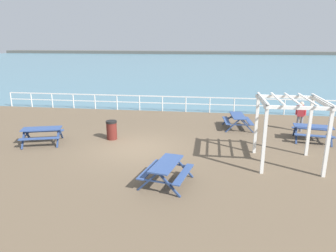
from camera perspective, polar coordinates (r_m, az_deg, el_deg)
name	(u,v)px	position (r m, az deg, el deg)	size (l,w,h in m)	color
ground_plane	(137,150)	(14.43, -5.83, -4.50)	(30.00, 24.00, 0.20)	brown
sea_band	(196,63)	(66.14, 5.16, 11.49)	(142.00, 90.00, 0.01)	teal
distant_shoreline	(202,54)	(109.04, 6.37, 13.13)	(142.00, 6.00, 1.80)	#4C4C47
seaward_railing	(162,101)	(21.54, -1.04, 4.69)	(23.07, 0.07, 1.08)	white
picnic_table_near_left	(42,132)	(15.98, -22.31, -1.03)	(2.16, 1.96, 0.80)	#334C84
picnic_table_near_right	(238,118)	(17.76, 12.78, 1.38)	(1.67, 1.92, 0.80)	#334C84
picnic_table_mid_centre	(166,168)	(10.75, -0.30, -7.79)	(1.83, 2.06, 0.80)	#334C84
picnic_table_far_left	(313,130)	(16.78, 25.23, -0.60)	(1.99, 1.76, 0.80)	#334C84
visitor	(301,114)	(18.18, 23.34, 1.98)	(0.52, 0.30, 1.66)	slate
lattice_pergola	(290,116)	(12.92, 21.72, 1.74)	(2.44, 2.56, 2.70)	white
litter_bin	(112,130)	(15.75, -10.39, -0.71)	(0.55, 0.55, 0.95)	#591E19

